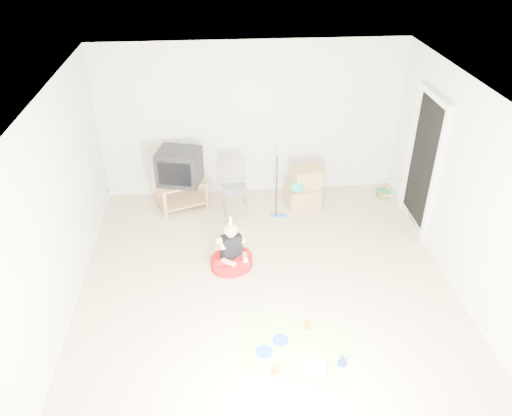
{
  "coord_description": "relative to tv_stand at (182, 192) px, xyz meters",
  "views": [
    {
      "loc": [
        -0.58,
        -5.22,
        4.41
      ],
      "look_at": [
        -0.1,
        0.4,
        0.9
      ],
      "focal_mm": 35.0,
      "sensor_mm": 36.0,
      "label": 1
    }
  ],
  "objects": [
    {
      "name": "party_mat",
      "position": [
        1.39,
        -3.22,
        -0.28
      ],
      "size": [
        1.56,
        1.36,
        0.01
      ],
      "primitive_type": "cube",
      "rotation": [
        0.0,
        0.0,
        -0.37
      ],
      "color": "#F03276",
      "rests_on": "ground"
    },
    {
      "name": "folding_chair",
      "position": [
        0.87,
        -0.22,
        0.15
      ],
      "size": [
        0.42,
        0.4,
        0.88
      ],
      "color": "gray",
      "rests_on": "ground"
    },
    {
      "name": "ground",
      "position": [
        1.2,
        -1.98,
        -0.28
      ],
      "size": [
        5.0,
        5.0,
        0.0
      ],
      "primitive_type": "plane",
      "color": "#C5B18D",
      "rests_on": "ground"
    },
    {
      "name": "blue_plate_far",
      "position": [
        1.05,
        -3.26,
        -0.27
      ],
      "size": [
        0.24,
        0.24,
        0.01
      ],
      "primitive_type": "cylinder",
      "rotation": [
        0.0,
        0.0,
        -0.2
      ],
      "color": "blue",
      "rests_on": "party_mat"
    },
    {
      "name": "book_pile",
      "position": [
        3.47,
        0.09,
        -0.23
      ],
      "size": [
        0.23,
        0.28,
        0.12
      ],
      "color": "#267235",
      "rests_on": "ground"
    },
    {
      "name": "birthday_cake",
      "position": [
        1.57,
        -3.57,
        -0.25
      ],
      "size": [
        0.31,
        0.27,
        0.13
      ],
      "color": "white",
      "rests_on": "party_mat"
    },
    {
      "name": "seated_woman",
      "position": [
        0.75,
        -1.67,
        -0.09
      ],
      "size": [
        0.79,
        0.79,
        0.87
      ],
      "color": "#A10E10",
      "rests_on": "ground"
    },
    {
      "name": "doorway_recess",
      "position": [
        3.68,
        -0.78,
        0.74
      ],
      "size": [
        0.02,
        0.9,
        2.05
      ],
      "primitive_type": "cube",
      "color": "black",
      "rests_on": "ground"
    },
    {
      "name": "blue_plate_near",
      "position": [
        1.25,
        -3.1,
        -0.27
      ],
      "size": [
        0.2,
        0.2,
        0.01
      ],
      "primitive_type": "cylinder",
      "rotation": [
        0.0,
        0.0,
        -0.03
      ],
      "color": "blue",
      "rests_on": "party_mat"
    },
    {
      "name": "orange_cup_near",
      "position": [
        1.59,
        -2.95,
        -0.23
      ],
      "size": [
        0.1,
        0.1,
        0.08
      ],
      "primitive_type": "cylinder",
      "rotation": [
        0.0,
        0.0,
        -0.78
      ],
      "color": "#DD5218",
      "rests_on": "party_mat"
    },
    {
      "name": "crt_tv",
      "position": [
        0.0,
        -0.0,
        0.48
      ],
      "size": [
        0.76,
        0.68,
        0.56
      ],
      "primitive_type": "cube",
      "rotation": [
        0.0,
        0.0,
        -0.25
      ],
      "color": "black",
      "rests_on": "tv_stand"
    },
    {
      "name": "cardboard_boxes",
      "position": [
        2.02,
        -0.1,
        0.04
      ],
      "size": [
        0.61,
        0.51,
        0.67
      ],
      "color": "#AC8453",
      "rests_on": "ground"
    },
    {
      "name": "tv_stand",
      "position": [
        0.0,
        0.0,
        0.0
      ],
      "size": [
        0.89,
        0.72,
        0.48
      ],
      "color": "#A27349",
      "rests_on": "ground"
    },
    {
      "name": "orange_cup_far",
      "position": [
        1.14,
        -3.56,
        -0.23
      ],
      "size": [
        0.08,
        0.08,
        0.09
      ],
      "primitive_type": "cylinder",
      "rotation": [
        0.0,
        0.0,
        -0.1
      ],
      "color": "#DD5218",
      "rests_on": "party_mat"
    },
    {
      "name": "floor_mop",
      "position": [
        1.56,
        -0.42,
        -0.02
      ],
      "size": [
        0.25,
        0.33,
        0.97
      ],
      "color": "blue",
      "rests_on": "ground"
    },
    {
      "name": "blue_party_hat",
      "position": [
        1.89,
        -3.5,
        -0.2
      ],
      "size": [
        0.15,
        0.15,
        0.16
      ],
      "primitive_type": "cone",
      "rotation": [
        0.0,
        0.0,
        -0.79
      ],
      "color": "#1938B2",
      "rests_on": "party_mat"
    }
  ]
}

